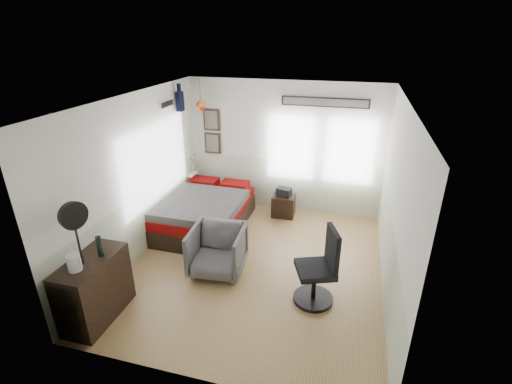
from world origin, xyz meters
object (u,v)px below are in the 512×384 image
Objects in this scene: nightstand at (283,206)px; task_chair at (319,273)px; bed at (205,212)px; armchair at (217,250)px; dresser at (95,289)px.

task_chair is (0.99, -2.46, 0.24)m from nightstand.
armchair reaches higher than bed.
dresser is at bearing -118.59° from nightstand.
bed is at bearing 125.15° from task_chair.
task_chair is (1.63, -0.29, 0.08)m from armchair.
bed is at bearing -149.12° from nightstand.
armchair is (0.75, -1.29, 0.06)m from bed.
dresser is (-0.44, -2.68, 0.13)m from bed.
bed is 2.72m from dresser.
nightstand is (0.64, 2.17, -0.16)m from armchair.
nightstand is (1.83, 3.55, -0.22)m from dresser.
dresser is at bearing -134.33° from armchair.
armchair is at bearing -107.74° from nightstand.
bed is 1.64m from nightstand.
bed is 1.49m from armchair.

